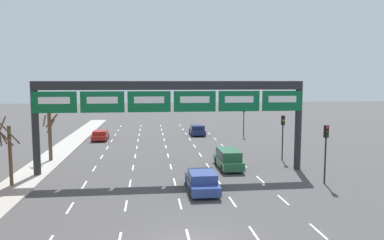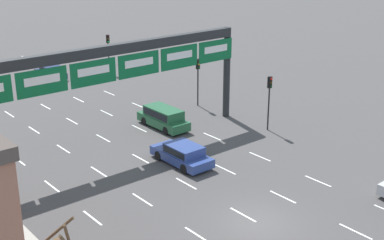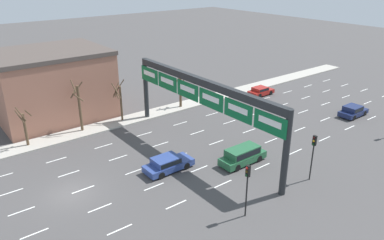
{
  "view_description": "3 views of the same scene",
  "coord_description": "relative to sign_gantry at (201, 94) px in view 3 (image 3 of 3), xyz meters",
  "views": [
    {
      "loc": [
        -1.79,
        -16.34,
        7.61
      ],
      "look_at": [
        1.83,
        15.53,
        4.17
      ],
      "focal_mm": 35.0,
      "sensor_mm": 36.0,
      "label": 1
    },
    {
      "loc": [
        -18.8,
        -17.31,
        14.83
      ],
      "look_at": [
        0.06,
        5.5,
        4.33
      ],
      "focal_mm": 50.0,
      "sensor_mm": 36.0,
      "label": 2
    },
    {
      "loc": [
        27.09,
        -8.24,
        17.57
      ],
      "look_at": [
        -1.43,
        13.8,
        2.7
      ],
      "focal_mm": 35.0,
      "sensor_mm": 36.0,
      "label": 3
    }
  ],
  "objects": [
    {
      "name": "ground_plane",
      "position": [
        -0.0,
        -13.81,
        -5.98
      ],
      "size": [
        220.0,
        220.0,
        0.0
      ],
      "primitive_type": "plane",
      "color": "#474444"
    },
    {
      "name": "sidewalk_left",
      "position": [
        -11.3,
        -13.81,
        -5.9
      ],
      "size": [
        2.8,
        110.0,
        0.15
      ],
      "color": "#A8A399",
      "rests_on": "ground_plane"
    },
    {
      "name": "lane_dashes",
      "position": [
        0.0,
        -0.31,
        -5.97
      ],
      "size": [
        13.32,
        67.0,
        0.01
      ],
      "color": "white",
      "rests_on": "ground_plane"
    },
    {
      "name": "sign_gantry",
      "position": [
        0.0,
        0.0,
        0.0
      ],
      "size": [
        21.96,
        0.7,
        7.53
      ],
      "color": "#232628",
      "rests_on": "ground_plane"
    },
    {
      "name": "building_near",
      "position": [
        -18.47,
        -8.73,
        -1.82
      ],
      "size": [
        10.96,
        13.2,
        8.3
      ],
      "color": "#9E6651",
      "rests_on": "ground_plane"
    },
    {
      "name": "suv_green",
      "position": [
        4.94,
        1.17,
        -5.06
      ],
      "size": [
        1.82,
        4.84,
        1.64
      ],
      "color": "#235B38",
      "rests_on": "ground_plane"
    },
    {
      "name": "car_red",
      "position": [
        -8.06,
        17.81,
        -5.31
      ],
      "size": [
        1.86,
        3.91,
        1.24
      ],
      "color": "maroon",
      "rests_on": "ground_plane"
    },
    {
      "name": "car_blue",
      "position": [
        1.72,
        -5.3,
        -5.23
      ],
      "size": [
        1.96,
        4.68,
        1.39
      ],
      "color": "navy",
      "rests_on": "ground_plane"
    },
    {
      "name": "car_navy",
      "position": [
        4.74,
        20.82,
        -5.23
      ],
      "size": [
        1.93,
        4.03,
        1.39
      ],
      "color": "#19234C",
      "rests_on": "ground_plane"
    },
    {
      "name": "traffic_light_mid_block",
      "position": [
        10.73,
        3.76,
        -2.91
      ],
      "size": [
        0.3,
        0.35,
        4.27
      ],
      "color": "black",
      "rests_on": "ground_plane"
    },
    {
      "name": "traffic_light_far_end",
      "position": [
        10.96,
        -4.51,
        -2.87
      ],
      "size": [
        0.3,
        0.35,
        4.33
      ],
      "color": "black",
      "rests_on": "ground_plane"
    },
    {
      "name": "tree_bare_closest",
      "position": [
        -11.4,
        -14.09,
        -3.69
      ],
      "size": [
        1.1,
        1.59,
        4.39
      ],
      "color": "brown",
      "rests_on": "sidewalk_left"
    },
    {
      "name": "tree_bare_second",
      "position": [
        -11.7,
        -3.02,
        -3.2
      ],
      "size": [
        1.8,
        1.79,
        4.88
      ],
      "color": "brown",
      "rests_on": "sidewalk_left"
    },
    {
      "name": "tree_bare_third",
      "position": [
        -11.06,
        5.54,
        -3.33
      ],
      "size": [
        1.23,
        1.22,
        4.6
      ],
      "color": "brown",
      "rests_on": "sidewalk_left"
    },
    {
      "name": "tree_bare_furthest",
      "position": [
        -11.67,
        -8.09,
        -2.72
      ],
      "size": [
        1.71,
        1.7,
        5.99
      ],
      "color": "brown",
      "rests_on": "sidewalk_left"
    }
  ]
}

